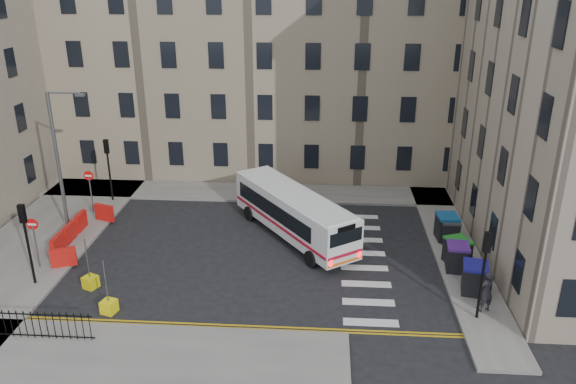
# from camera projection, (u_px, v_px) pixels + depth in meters

# --- Properties ---
(ground) EXTENTS (120.00, 120.00, 0.00)m
(ground) POSITION_uv_depth(u_px,v_px,m) (288.00, 254.00, 30.11)
(ground) COLOR black
(ground) RESTS_ON ground
(pavement_north) EXTENTS (36.00, 3.20, 0.15)m
(pavement_north) POSITION_uv_depth(u_px,v_px,m) (209.00, 191.00, 38.44)
(pavement_north) COLOR slate
(pavement_north) RESTS_ON ground
(pavement_east) EXTENTS (2.40, 26.00, 0.15)m
(pavement_east) POSITION_uv_depth(u_px,v_px,m) (444.00, 226.00, 33.23)
(pavement_east) COLOR slate
(pavement_east) RESTS_ON ground
(pavement_west) EXTENTS (6.00, 22.00, 0.15)m
(pavement_west) POSITION_uv_depth(u_px,v_px,m) (44.00, 237.00, 31.90)
(pavement_west) COLOR slate
(pavement_west) RESTS_ON ground
(pavement_sw) EXTENTS (20.00, 6.00, 0.15)m
(pavement_sw) POSITION_uv_depth(u_px,v_px,m) (86.00, 371.00, 21.26)
(pavement_sw) COLOR slate
(pavement_sw) RESTS_ON ground
(terrace_north) EXTENTS (38.30, 10.80, 17.20)m
(terrace_north) POSITION_uv_depth(u_px,v_px,m) (209.00, 50.00, 41.73)
(terrace_north) COLOR gray
(terrace_north) RESTS_ON ground
(traffic_light_east) EXTENTS (0.28, 0.22, 4.10)m
(traffic_light_east) POSITION_uv_depth(u_px,v_px,m) (485.00, 262.00, 23.41)
(traffic_light_east) COLOR black
(traffic_light_east) RESTS_ON pavement_east
(traffic_light_nw) EXTENTS (0.28, 0.22, 4.10)m
(traffic_light_nw) POSITION_uv_depth(u_px,v_px,m) (108.00, 160.00, 35.83)
(traffic_light_nw) COLOR black
(traffic_light_nw) RESTS_ON pavement_west
(traffic_light_sw) EXTENTS (0.28, 0.22, 4.10)m
(traffic_light_sw) POSITION_uv_depth(u_px,v_px,m) (26.00, 232.00, 26.10)
(traffic_light_sw) COLOR black
(traffic_light_sw) RESTS_ON pavement_west
(streetlamp) EXTENTS (0.50, 0.22, 8.14)m
(streetlamp) POSITION_uv_depth(u_px,v_px,m) (58.00, 161.00, 31.18)
(streetlamp) COLOR #595B5E
(streetlamp) RESTS_ON pavement_west
(no_entry_north) EXTENTS (0.60, 0.08, 3.00)m
(no_entry_north) POSITION_uv_depth(u_px,v_px,m) (90.00, 183.00, 34.30)
(no_entry_north) COLOR #595B5E
(no_entry_north) RESTS_ON pavement_west
(no_entry_south) EXTENTS (0.60, 0.08, 3.00)m
(no_entry_south) POSITION_uv_depth(u_px,v_px,m) (34.00, 233.00, 27.82)
(no_entry_south) COLOR #595B5E
(no_entry_south) RESTS_ON pavement_west
(roadworks_barriers) EXTENTS (1.66, 6.26, 1.00)m
(roadworks_barriers) POSITION_uv_depth(u_px,v_px,m) (76.00, 233.00, 31.08)
(roadworks_barriers) COLOR red
(roadworks_barriers) RESTS_ON pavement_west
(iron_railings) EXTENTS (7.80, 0.04, 1.20)m
(iron_railings) POSITION_uv_depth(u_px,v_px,m) (1.00, 324.00, 22.95)
(iron_railings) COLOR black
(iron_railings) RESTS_ON pavement_sw
(bus) EXTENTS (7.46, 9.22, 2.66)m
(bus) POSITION_uv_depth(u_px,v_px,m) (293.00, 212.00, 31.59)
(bus) COLOR silver
(bus) RESTS_ON ground
(wheelie_bin_a) EXTENTS (1.36, 1.50, 1.43)m
(wheelie_bin_a) POSITION_uv_depth(u_px,v_px,m) (474.00, 278.00, 26.12)
(wheelie_bin_a) COLOR black
(wheelie_bin_a) RESTS_ON pavement_east
(wheelie_bin_b) EXTENTS (1.21, 1.36, 1.37)m
(wheelie_bin_b) POSITION_uv_depth(u_px,v_px,m) (457.00, 257.00, 28.07)
(wheelie_bin_b) COLOR black
(wheelie_bin_b) RESTS_ON pavement_east
(wheelie_bin_c) EXTENTS (1.45, 1.54, 1.36)m
(wheelie_bin_c) POSITION_uv_depth(u_px,v_px,m) (457.00, 251.00, 28.66)
(wheelie_bin_c) COLOR black
(wheelie_bin_c) RESTS_ON pavement_east
(wheelie_bin_d) EXTENTS (1.00, 1.15, 1.27)m
(wheelie_bin_d) POSITION_uv_depth(u_px,v_px,m) (449.00, 230.00, 31.07)
(wheelie_bin_d) COLOR black
(wheelie_bin_d) RESTS_ON pavement_east
(wheelie_bin_e) EXTENTS (1.22, 1.37, 1.43)m
(wheelie_bin_e) POSITION_uv_depth(u_px,v_px,m) (447.00, 227.00, 31.28)
(wheelie_bin_e) COLOR black
(wheelie_bin_e) RESTS_ON pavement_east
(pedestrian) EXTENTS (0.85, 0.73, 1.97)m
(pedestrian) POSITION_uv_depth(u_px,v_px,m) (486.00, 292.00, 24.52)
(pedestrian) COLOR black
(pedestrian) RESTS_ON pavement_east
(bollard_yellow) EXTENTS (0.80, 0.80, 0.60)m
(bollard_yellow) POSITION_uv_depth(u_px,v_px,m) (91.00, 282.00, 26.87)
(bollard_yellow) COLOR #D9CC0C
(bollard_yellow) RESTS_ON ground
(bollard_chevron) EXTENTS (0.74, 0.74, 0.60)m
(bollard_chevron) POSITION_uv_depth(u_px,v_px,m) (109.00, 307.00, 24.92)
(bollard_chevron) COLOR yellow
(bollard_chevron) RESTS_ON ground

